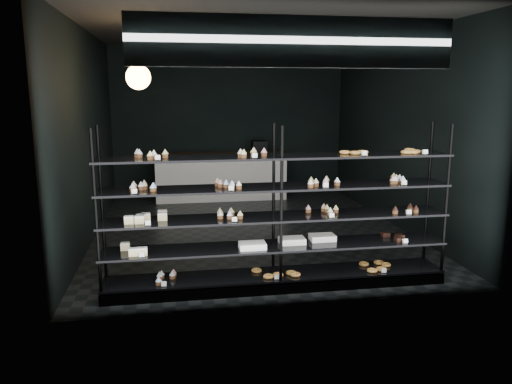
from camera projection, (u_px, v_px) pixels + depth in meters
room at (250, 134)px, 7.97m from camera, size 5.01×6.01×3.20m
display_shelf at (275, 235)px, 5.78m from camera, size 4.00×0.50×1.91m
signage at (295, 42)px, 4.91m from camera, size 3.30×0.05×0.50m
pendant_lamp at (138, 77)px, 6.60m from camera, size 0.33×0.33×0.89m
service_counter at (221, 176)px, 10.56m from camera, size 2.83×0.65×1.23m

